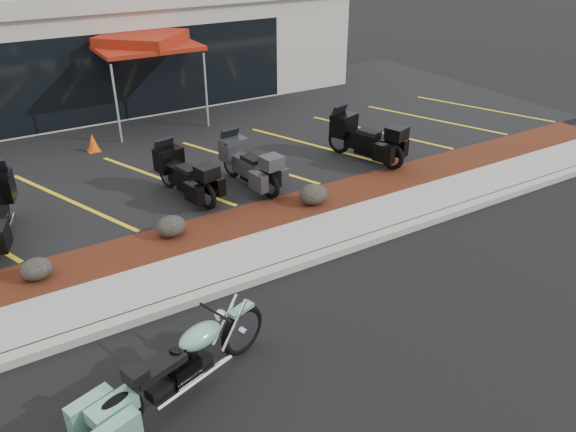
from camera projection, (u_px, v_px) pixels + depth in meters
ground at (284, 307)px, 9.35m from camera, size 90.00×90.00×0.00m
curb at (258, 277)px, 10.00m from camera, size 24.00×0.25×0.15m
sidewalk at (240, 259)px, 10.53m from camera, size 24.00×1.20×0.15m
mulch_bed at (213, 232)px, 11.43m from camera, size 24.00×1.20×0.16m
upper_lot at (132, 149)px, 15.51m from camera, size 26.00×9.60×0.15m
dealership_building at (69, 40)px, 19.33m from camera, size 18.00×8.16×4.00m
boulder_left at (36, 269)px, 9.72m from camera, size 0.55×0.46×0.39m
boulder_mid at (171, 226)px, 11.03m from camera, size 0.60×0.50×0.42m
boulder_right at (313, 194)px, 12.27m from camera, size 0.64×0.54×0.45m
hero_cruiser at (242, 324)px, 8.13m from camera, size 3.09×1.64×1.06m
touring_black_mid at (167, 163)px, 12.86m from camera, size 1.23×2.20×1.21m
touring_grey at (231, 153)px, 13.40m from camera, size 1.08×2.19×1.22m
touring_black_rear at (339, 129)px, 14.76m from camera, size 1.49×2.43×1.32m
traffic_cone at (93, 143)px, 15.07m from camera, size 0.36×0.36×0.49m
popup_canopy at (142, 42)px, 16.27m from camera, size 3.66×3.66×2.64m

